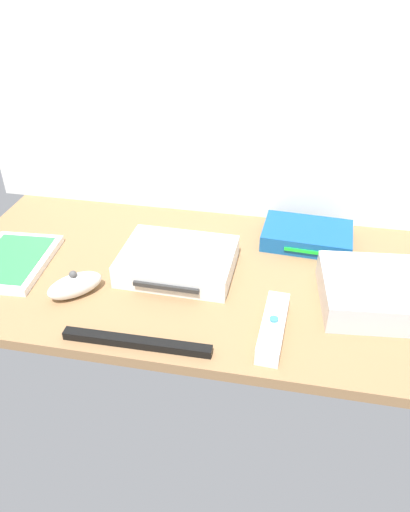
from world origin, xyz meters
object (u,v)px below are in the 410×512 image
object	(u,v)px
game_console	(178,262)
network_router	(307,235)
sensor_bar	(137,342)
game_case	(13,261)
remote_nunchuk	(75,285)
mini_computer	(372,291)
remote_wand	(273,327)

from	to	relation	value
game_console	network_router	distance (cm)	28.32
network_router	sensor_bar	bearing A→B (deg)	-121.78
game_case	remote_nunchuk	xyz separation A→B (cm)	(15.97, -6.48, 1.28)
game_case	sensor_bar	distance (cm)	34.95
network_router	sensor_bar	size ratio (longest dim) A/B	0.78
mini_computer	network_router	size ratio (longest dim) A/B	0.99
remote_wand	remote_nunchuk	world-z (taller)	remote_nunchuk
game_case	remote_nunchuk	world-z (taller)	remote_nunchuk
game_case	game_console	bearing A→B (deg)	3.18
game_console	sensor_bar	xyz separation A→B (cm)	(-1.60, -20.84, -1.50)
network_router	mini_computer	bearing A→B (deg)	-54.67
mini_computer	remote_nunchuk	world-z (taller)	mini_computer
game_console	remote_wand	world-z (taller)	game_console
game_case	sensor_bar	bearing A→B (deg)	-32.72
game_console	remote_wand	size ratio (longest dim) A/B	1.42
mini_computer	sensor_bar	bearing A→B (deg)	-154.13
game_console	game_case	xyz separation A→B (cm)	(-32.21, -3.96, -1.44)
remote_nunchuk	game_case	bearing A→B (deg)	-156.88
game_case	mini_computer	bearing A→B (deg)	-3.01
game_console	remote_wand	xyz separation A→B (cm)	(19.17, -14.15, -0.69)
game_case	remote_nunchuk	size ratio (longest dim) A/B	1.95
game_console	remote_wand	distance (cm)	23.83
game_console	mini_computer	xyz separation A→B (cm)	(35.18, -3.00, 0.44)
game_case	remote_nunchuk	distance (cm)	17.28
remote_nunchuk	sensor_bar	size ratio (longest dim) A/B	0.42
mini_computer	game_case	size ratio (longest dim) A/B	0.94
network_router	remote_nunchuk	distance (cm)	47.62
mini_computer	network_router	world-z (taller)	mini_computer
game_console	remote_nunchuk	distance (cm)	19.30
network_router	sensor_bar	world-z (taller)	network_router
sensor_bar	game_case	bearing A→B (deg)	150.53
mini_computer	game_case	xyz separation A→B (cm)	(-67.39, -0.96, -1.88)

